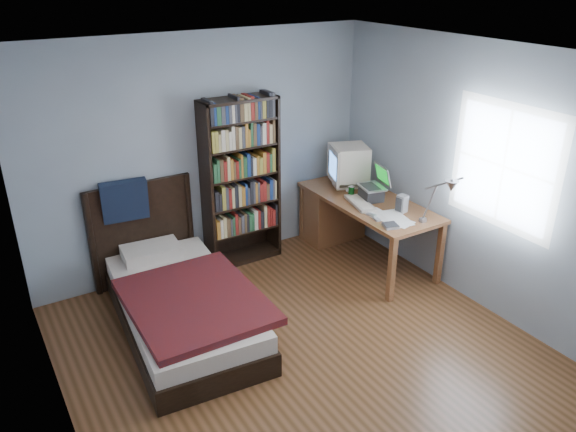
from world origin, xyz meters
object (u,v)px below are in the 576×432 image
object	(u,v)px
bed	(178,299)
speaker	(402,204)
crt_monitor	(347,163)
laptop	(373,190)
desk	(341,211)
bookshelf	(241,183)
soda_can	(351,192)
desk_lamp	(447,190)
keyboard	(360,203)

from	to	relation	value
bed	speaker	bearing A→B (deg)	-8.70
crt_monitor	laptop	size ratio (longest dim) A/B	1.48
desk	crt_monitor	xyz separation A→B (m)	(0.04, -0.02, 0.59)
bookshelf	bed	size ratio (longest dim) A/B	0.86
crt_monitor	laptop	bearing A→B (deg)	-89.51
desk	laptop	world-z (taller)	laptop
soda_can	bed	xyz separation A→B (m)	(-2.15, -0.25, -0.53)
desk_lamp	speaker	distance (m)	0.79
crt_monitor	bookshelf	bearing A→B (deg)	166.97
bed	desk	bearing A→B (deg)	13.65
desk_lamp	keyboard	distance (m)	1.15
laptop	desk_lamp	world-z (taller)	desk_lamp
bed	crt_monitor	bearing A→B (deg)	12.90
crt_monitor	soda_can	xyz separation A→B (m)	(-0.14, -0.28, -0.22)
desk	bed	size ratio (longest dim) A/B	0.79
desk_lamp	keyboard	bearing A→B (deg)	97.94
desk_lamp	bookshelf	distance (m)	2.19
soda_can	bookshelf	size ratio (longest dim) A/B	0.06
desk	desk_lamp	bearing A→B (deg)	-90.44
laptop	desk_lamp	distance (m)	1.16
bed	bookshelf	bearing A→B (deg)	36.61
crt_monitor	desk_lamp	bearing A→B (deg)	-92.08
laptop	soda_can	xyz separation A→B (m)	(-0.15, 0.18, -0.05)
desk_lamp	desk	bearing A→B (deg)	89.56
bed	laptop	bearing A→B (deg)	1.57
desk	bookshelf	bearing A→B (deg)	167.47
speaker	soda_can	bearing A→B (deg)	96.62
desk	crt_monitor	size ratio (longest dim) A/B	3.10
desk	bed	distance (m)	2.32
crt_monitor	speaker	distance (m)	0.91
crt_monitor	laptop	xyz separation A→B (m)	(0.00, -0.46, -0.17)
keyboard	speaker	world-z (taller)	speaker
speaker	bookshelf	size ratio (longest dim) A/B	0.10
laptop	speaker	size ratio (longest dim) A/B	2.03
soda_can	laptop	bearing A→B (deg)	-50.91
desk_lamp	soda_can	world-z (taller)	desk_lamp
desk_lamp	laptop	bearing A→B (deg)	86.82
desk	desk_lamp	size ratio (longest dim) A/B	2.77
bed	keyboard	bearing A→B (deg)	0.30
laptop	bookshelf	size ratio (longest dim) A/B	0.20
laptop	bed	world-z (taller)	bed
laptop	soda_can	world-z (taller)	laptop
laptop	bookshelf	bearing A→B (deg)	148.55
bookshelf	speaker	bearing A→B (deg)	-42.75
crt_monitor	bookshelf	distance (m)	1.25
crt_monitor	soda_can	size ratio (longest dim) A/B	4.70
desk	speaker	xyz separation A→B (m)	(0.09, -0.91, 0.40)
desk_lamp	speaker	xyz separation A→B (m)	(0.11, 0.67, -0.40)
bookshelf	laptop	bearing A→B (deg)	-31.45
laptop	bookshelf	distance (m)	1.43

